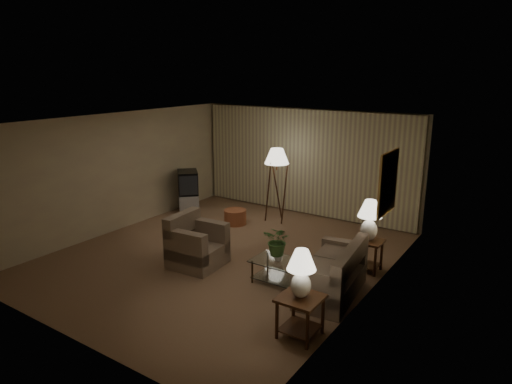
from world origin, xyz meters
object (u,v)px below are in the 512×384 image
ottoman (235,217)px  crt_tv (188,182)px  table_lamp_near (301,269)px  coffee_table (285,270)px  tv_cabinet (189,203)px  floor_lamp (277,184)px  vase (278,257)px  sofa (331,275)px  table_lamp_far (370,217)px  armchair (198,246)px  side_table_far (367,250)px  side_table_near (300,309)px

ottoman → crt_tv: bearing=175.8°
table_lamp_near → ottoman: (-3.60, 3.38, -0.83)m
coffee_table → tv_cabinet: 4.80m
tv_cabinet → floor_lamp: (2.30, 0.63, 0.70)m
ottoman → vase: vase is taller
sofa → crt_tv: bearing=-119.4°
sofa → coffee_table: bearing=-89.3°
coffee_table → vase: vase is taller
floor_lamp → ottoman: (-0.70, -0.75, -0.77)m
table_lamp_near → table_lamp_far: table_lamp_far is taller
armchair → vase: bearing=-87.1°
side_table_far → tv_cabinet: bearing=170.2°
side_table_near → tv_cabinet: side_table_near is taller
coffee_table → vase: (-0.15, -0.00, 0.21)m
sofa → table_lamp_near: size_ratio=2.53×
side_table_far → crt_tv: crt_tv is taller
armchair → floor_lamp: 3.15m
sofa → side_table_near: size_ratio=2.93×
coffee_table → vase: 0.26m
table_lamp_near → coffee_table: size_ratio=0.59×
tv_cabinet → ottoman: tv_cabinet is taller
crt_tv → armchair: bearing=-0.0°
table_lamp_far → coffee_table: size_ratio=0.65×
armchair → vase: armchair is taller
armchair → tv_cabinet: size_ratio=1.17×
coffee_table → ottoman: size_ratio=2.22×
crt_tv → vase: 4.67m
table_lamp_far → vase: bearing=-129.5°
armchair → coffee_table: armchair is taller
coffee_table → tv_cabinet: (-4.24, 2.25, -0.03)m
side_table_far → table_lamp_far: 0.65m
armchair → crt_tv: crt_tv is taller
side_table_near → ottoman: bearing=136.8°
table_lamp_far → tv_cabinet: 5.34m
sofa → table_lamp_far: table_lamp_far is taller
table_lamp_far → tv_cabinet: table_lamp_far is taller
floor_lamp → crt_tv: bearing=-164.7°
sofa → armchair: (-2.61, -0.32, 0.04)m
sofa → table_lamp_far: (0.15, 1.25, 0.70)m
side_table_far → table_lamp_near: 2.67m
ottoman → side_table_far: bearing=-12.2°
table_lamp_near → ottoman: 5.01m
armchair → ottoman: 2.50m
side_table_far → ottoman: bearing=167.8°
floor_lamp → ottoman: 1.28m
vase → table_lamp_far: bearing=50.5°
table_lamp_near → ottoman: table_lamp_near is taller
side_table_far → ottoman: size_ratio=1.13×
table_lamp_near → table_lamp_far: bearing=90.0°
table_lamp_far → side_table_near: bearing=-90.0°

